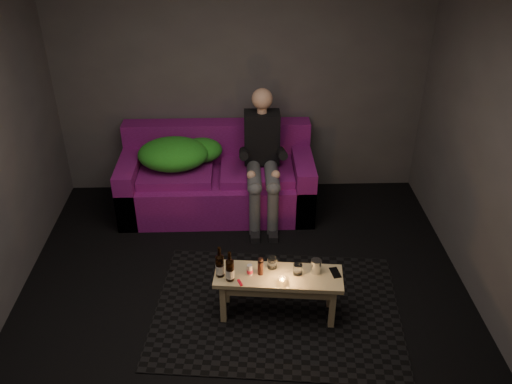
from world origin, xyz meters
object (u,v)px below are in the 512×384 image
at_px(beer_bottle_a, 220,265).
at_px(beer_bottle_b, 230,270).
at_px(coffee_table, 278,282).
at_px(person, 262,155).
at_px(sofa, 217,180).
at_px(steel_cup, 316,266).

bearing_deg(beer_bottle_a, beer_bottle_b, -33.87).
xyz_separation_m(coffee_table, beer_bottle_a, (-0.47, 0.01, 0.18)).
height_order(person, beer_bottle_a, person).
relative_size(sofa, steel_cup, 17.42).
bearing_deg(beer_bottle_b, sofa, 95.13).
bearing_deg(sofa, beer_bottle_b, -84.87).
distance_m(coffee_table, beer_bottle_b, 0.43).
xyz_separation_m(beer_bottle_b, steel_cup, (0.70, 0.08, -0.04)).
bearing_deg(beer_bottle_a, sofa, 92.62).
distance_m(sofa, person, 0.64).
distance_m(person, beer_bottle_b, 1.66).
xyz_separation_m(coffee_table, beer_bottle_b, (-0.39, -0.05, 0.18)).
relative_size(beer_bottle_a, beer_bottle_b, 1.02).
distance_m(sofa, coffee_table, 1.82).
xyz_separation_m(sofa, person, (0.48, -0.17, 0.39)).
relative_size(coffee_table, beer_bottle_b, 3.92).
relative_size(person, coffee_table, 1.28).
relative_size(person, beer_bottle_a, 4.90).
height_order(person, steel_cup, person).
bearing_deg(steel_cup, beer_bottle_a, -178.43).
bearing_deg(coffee_table, person, 92.43).
height_order(sofa, steel_cup, sofa).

